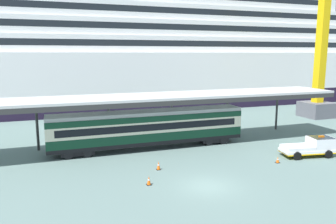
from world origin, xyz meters
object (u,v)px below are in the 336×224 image
object	(u,v)px
train_carriage	(149,127)
traffic_cone_mid	(159,166)
cruise_ship	(1,48)
traffic_cone_far	(149,180)
service_truck	(312,146)
dockside_crane	(326,7)
traffic_cone_near	(278,160)

from	to	relation	value
train_carriage	traffic_cone_mid	bearing A→B (deg)	-99.15
cruise_ship	traffic_cone_far	xyz separation A→B (m)	(14.82, -43.35, -10.78)
service_truck	dockside_crane	bearing A→B (deg)	45.58
cruise_ship	train_carriage	size ratio (longest dim) A/B	7.69
train_carriage	service_truck	size ratio (longest dim) A/B	3.83
traffic_cone_far	dockside_crane	bearing A→B (deg)	28.70
traffic_cone_near	traffic_cone_mid	xyz separation A→B (m)	(-11.11, 1.90, 0.09)
traffic_cone_far	traffic_cone_near	bearing A→B (deg)	5.19
service_truck	traffic_cone_mid	distance (m)	15.77
cruise_ship	dockside_crane	world-z (taller)	dockside_crane
train_carriage	service_truck	xyz separation A→B (m)	(14.62, -7.98, -1.31)
traffic_cone_near	cruise_ship	bearing A→B (deg)	123.29
service_truck	dockside_crane	xyz separation A→B (m)	(16.25, 16.59, 16.12)
cruise_ship	dockside_crane	bearing A→B (deg)	-27.13
service_truck	dockside_crane	world-z (taller)	dockside_crane
train_carriage	traffic_cone_far	bearing A→B (deg)	-106.19
cruise_ship	traffic_cone_near	size ratio (longest dim) A/B	271.66
traffic_cone_near	traffic_cone_far	world-z (taller)	traffic_cone_far
service_truck	traffic_cone_mid	world-z (taller)	service_truck
traffic_cone_mid	traffic_cone_far	size ratio (longest dim) A/B	1.05
traffic_cone_mid	dockside_crane	xyz separation A→B (m)	(31.97, 15.40, 16.73)
train_carriage	dockside_crane	bearing A→B (deg)	15.57
cruise_ship	traffic_cone_mid	xyz separation A→B (m)	(16.59, -40.28, -10.76)
traffic_cone_near	dockside_crane	bearing A→B (deg)	39.67
dockside_crane	traffic_cone_mid	bearing A→B (deg)	-154.27
traffic_cone_mid	service_truck	bearing A→B (deg)	-4.31
traffic_cone_mid	traffic_cone_far	distance (m)	3.54
cruise_ship	dockside_crane	distance (m)	54.89
service_truck	traffic_cone_mid	xyz separation A→B (m)	(-15.72, 1.18, -0.61)
traffic_cone_mid	cruise_ship	bearing A→B (deg)	112.38
traffic_cone_far	dockside_crane	xyz separation A→B (m)	(33.74, 18.47, 16.75)
cruise_ship	train_carriage	xyz separation A→B (m)	(17.68, -33.48, -8.83)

